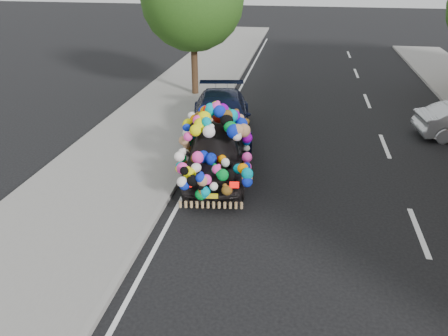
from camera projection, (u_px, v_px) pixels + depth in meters
The scene contains 6 objects.
ground at pixel (258, 217), 10.30m from camera, with size 100.00×100.00×0.00m, color black.
sidewalk at pixel (88, 199), 10.95m from camera, with size 4.00×60.00×0.12m, color gray.
kerb at pixel (162, 205), 10.64m from camera, with size 0.15×60.00×0.13m, color gray.
lane_markings at pixel (419, 232), 9.72m from camera, with size 6.00×50.00×0.01m, color silver, non-canonical shape.
plush_art_car at pixel (216, 142), 11.81m from camera, with size 2.52×4.43×2.01m.
navy_sedan at pixel (221, 117), 14.61m from camera, with size 1.96×4.82×1.40m, color black.
Camera 1 is at (0.75, -8.77, 5.52)m, focal length 35.00 mm.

